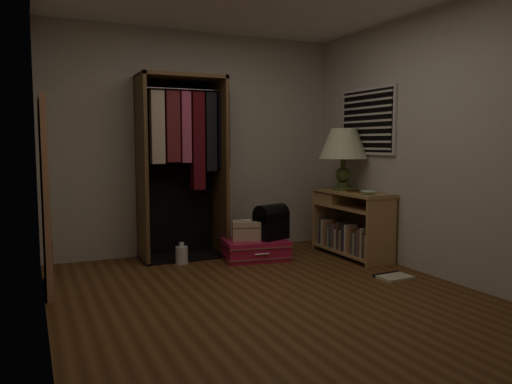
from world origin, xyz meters
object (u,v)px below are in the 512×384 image
(white_jug, at_px, (182,255))
(floor_mirror, at_px, (45,195))
(console_bookshelf, at_px, (349,222))
(open_wardrobe, at_px, (185,150))
(black_bag, at_px, (271,221))
(table_lamp, at_px, (343,145))
(pink_suitcase, at_px, (256,249))
(train_case, at_px, (247,230))

(white_jug, bearing_deg, floor_mirror, -161.32)
(console_bookshelf, bearing_deg, white_jug, 167.76)
(console_bookshelf, height_order, open_wardrobe, open_wardrobe)
(black_bag, bearing_deg, white_jug, 151.84)
(table_lamp, xyz_separation_m, white_jug, (-1.89, 0.26, -1.18))
(floor_mirror, bearing_deg, table_lamp, 3.47)
(table_lamp, relative_size, white_jug, 3.10)
(pink_suitcase, bearing_deg, table_lamp, 2.01)
(table_lamp, height_order, white_jug, table_lamp)
(pink_suitcase, height_order, black_bag, black_bag)
(white_jug, bearing_deg, open_wardrobe, 64.18)
(open_wardrobe, bearing_deg, console_bookshelf, -22.60)
(black_bag, bearing_deg, console_bookshelf, -34.59)
(floor_mirror, distance_m, table_lamp, 3.28)
(train_case, bearing_deg, black_bag, 6.52)
(console_bookshelf, height_order, black_bag, console_bookshelf)
(train_case, relative_size, table_lamp, 0.52)
(white_jug, bearing_deg, console_bookshelf, -12.24)
(console_bookshelf, height_order, train_case, console_bookshelf)
(open_wardrobe, xyz_separation_m, black_bag, (0.85, -0.47, -0.80))
(floor_mirror, bearing_deg, black_bag, 7.14)
(pink_suitcase, relative_size, white_jug, 3.40)
(black_bag, bearing_deg, train_case, 146.91)
(console_bookshelf, xyz_separation_m, table_lamp, (0.01, 0.15, 0.89))
(pink_suitcase, bearing_deg, floor_mirror, -162.76)
(open_wardrobe, bearing_deg, table_lamp, -18.18)
(pink_suitcase, xyz_separation_m, train_case, (-0.09, 0.04, 0.22))
(open_wardrobe, distance_m, table_lamp, 1.83)
(train_case, xyz_separation_m, table_lamp, (1.17, -0.17, 0.95))
(console_bookshelf, height_order, pink_suitcase, console_bookshelf)
(open_wardrobe, bearing_deg, white_jug, -115.82)
(floor_mirror, xyz_separation_m, black_bag, (2.35, 0.29, -0.43))
(console_bookshelf, distance_m, table_lamp, 0.90)
(floor_mirror, distance_m, white_jug, 1.61)
(floor_mirror, distance_m, train_case, 2.17)
(open_wardrobe, bearing_deg, pink_suitcase, -33.69)
(open_wardrobe, height_order, pink_suitcase, open_wardrobe)
(black_bag, bearing_deg, floor_mirror, 168.16)
(open_wardrobe, relative_size, train_case, 5.50)
(pink_suitcase, xyz_separation_m, white_jug, (-0.82, 0.13, -0.01))
(pink_suitcase, xyz_separation_m, table_lamp, (1.07, -0.13, 1.17))
(open_wardrobe, bearing_deg, train_case, -35.18)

